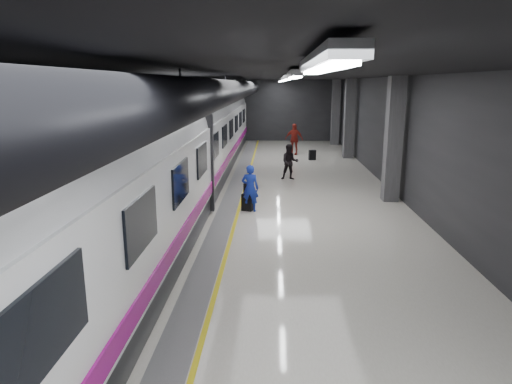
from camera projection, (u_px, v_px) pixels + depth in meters
ground at (266, 214)px, 15.18m from camera, size 40.00×40.00×0.00m
platform_hall at (259, 105)px, 15.30m from camera, size 10.02×40.02×4.51m
train at (167, 152)px, 14.82m from camera, size 3.05×38.00×4.05m
traveler_main at (250, 188)px, 15.35m from camera, size 0.62×0.45×1.60m
suitcase_main at (247, 202)px, 15.52m from camera, size 0.41×0.32×0.59m
shoulder_bag at (248, 189)px, 15.43m from camera, size 0.29×0.21×0.35m
traveler_far_a at (290, 162)px, 20.43m from camera, size 0.80×0.63×1.60m
traveler_far_b at (294, 139)px, 27.63m from camera, size 1.19×0.76×1.88m
suitcase_far at (312, 155)px, 25.81m from camera, size 0.42×0.32×0.56m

